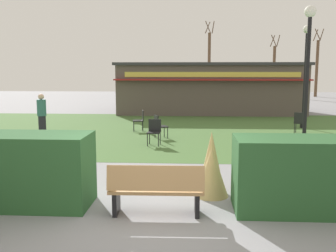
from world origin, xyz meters
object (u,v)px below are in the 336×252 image
object	(u,v)px
lamppost_far	(306,64)
cafe_chair_center	(300,121)
park_bench	(156,189)
cafe_chair_west	(140,119)
lamppost_mid	(308,62)
food_kiosk	(210,88)
cafe_chair_north	(159,125)
person_strolling	(42,115)
tree_center_bg	(274,70)
parked_car_west_slot	(152,94)
tree_right_bg	(317,67)
cafe_chair_east	(154,130)
tree_left_bg	(209,63)

from	to	relation	value
lamppost_far	cafe_chair_center	distance (m)	2.94
park_bench	cafe_chair_west	size ratio (longest dim) A/B	1.92
lamppost_mid	food_kiosk	world-z (taller)	lamppost_mid
cafe_chair_west	cafe_chair_north	bearing A→B (deg)	-61.24
person_strolling	tree_center_bg	xyz separation A→B (m)	(13.73, 24.50, 1.74)
lamppost_mid	parked_car_west_slot	size ratio (longest dim) A/B	1.06
person_strolling	tree_center_bg	bearing A→B (deg)	14.89
tree_center_bg	person_strolling	bearing A→B (deg)	-119.27
park_bench	cafe_chair_north	world-z (taller)	park_bench
person_strolling	parked_car_west_slot	size ratio (longest dim) A/B	0.40
tree_right_bg	food_kiosk	bearing A→B (deg)	-126.83
cafe_chair_north	tree_center_bg	bearing A→B (deg)	69.18
tree_center_bg	cafe_chair_east	bearing A→B (deg)	-109.93
parked_car_west_slot	tree_right_bg	bearing A→B (deg)	24.88
lamppost_mid	food_kiosk	xyz separation A→B (m)	(-2.45, 11.70, -1.31)
lamppost_mid	lamppost_far	size ratio (longest dim) A/B	1.00
parked_car_west_slot	cafe_chair_north	bearing A→B (deg)	-83.28
food_kiosk	cafe_chair_west	xyz separation A→B (m)	(-3.27, -7.76, -0.98)
park_bench	food_kiosk	world-z (taller)	food_kiosk
lamppost_mid	person_strolling	bearing A→B (deg)	167.25
lamppost_mid	tree_center_bg	distance (m)	26.97
cafe_chair_north	parked_car_west_slot	bearing A→B (deg)	96.72
lamppost_far	tree_left_bg	size ratio (longest dim) A/B	0.63
cafe_chair_west	tree_center_bg	world-z (taller)	tree_center_bg
lamppost_mid	cafe_chair_west	world-z (taller)	lamppost_mid
lamppost_far	parked_car_west_slot	bearing A→B (deg)	120.58
parked_car_west_slot	tree_right_bg	xyz separation A→B (m)	(15.26, 7.08, 2.21)
lamppost_far	parked_car_west_slot	xyz separation A→B (m)	(-8.22, 13.92, -2.18)
lamppost_far	cafe_chair_east	distance (m)	7.99
cafe_chair_east	cafe_chair_center	world-z (taller)	same
parked_car_west_slot	cafe_chair_east	bearing A→B (deg)	-83.92
food_kiosk	cafe_chair_west	world-z (taller)	food_kiosk
tree_right_bg	tree_left_bg	bearing A→B (deg)	-177.46
cafe_chair_west	person_strolling	distance (m)	4.00
park_bench	parked_car_west_slot	xyz separation A→B (m)	(-2.60, 24.90, 0.16)
cafe_chair_west	tree_left_bg	xyz separation A→B (m)	(3.85, 21.89, 2.69)
cafe_chair_north	park_bench	bearing A→B (deg)	-85.64
tree_left_bg	cafe_chair_west	bearing A→B (deg)	-99.98
cafe_chair_north	food_kiosk	bearing A→B (deg)	76.13
cafe_chair_west	person_strolling	size ratio (longest dim) A/B	0.53
lamppost_mid	tree_left_bg	world-z (taller)	tree_left_bg
cafe_chair_east	cafe_chair_north	distance (m)	1.33
cafe_chair_east	person_strolling	bearing A→B (deg)	165.00
park_bench	person_strolling	xyz separation A→B (m)	(-5.08, 7.78, 0.38)
lamppost_mid	cafe_chair_north	size ratio (longest dim) A/B	5.07
cafe_chair_east	cafe_chair_north	world-z (taller)	same
park_bench	tree_right_bg	xyz separation A→B (m)	(12.66, 31.97, 2.38)
park_bench	person_strolling	bearing A→B (deg)	123.13
parked_car_west_slot	lamppost_mid	bearing A→B (deg)	-70.55
cafe_chair_north	tree_right_bg	distance (m)	27.56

